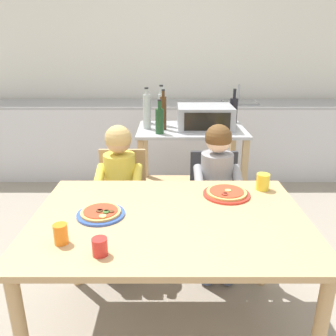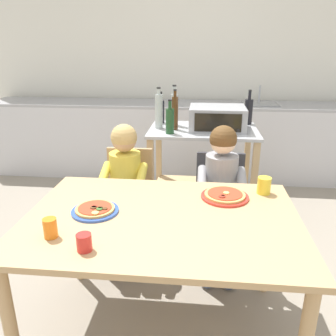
{
  "view_description": "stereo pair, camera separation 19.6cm",
  "coord_description": "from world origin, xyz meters",
  "px_view_note": "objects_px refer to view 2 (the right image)",
  "views": [
    {
      "loc": [
        -0.01,
        -1.55,
        1.55
      ],
      "look_at": [
        0.0,
        0.3,
        0.88
      ],
      "focal_mm": 36.89,
      "sensor_mm": 36.0,
      "label": 1
    },
    {
      "loc": [
        0.19,
        -1.54,
        1.55
      ],
      "look_at": [
        0.0,
        0.3,
        0.88
      ],
      "focal_mm": 36.89,
      "sensor_mm": 36.0,
      "label": 2
    }
  ],
  "objects_px": {
    "kitchen_island_cart": "(202,160)",
    "toaster_oven": "(217,118)",
    "child_in_grey_shirt": "(221,186)",
    "drinking_cup_red": "(84,242)",
    "bottle_clear_vinegar": "(175,112)",
    "dining_chair_left": "(128,195)",
    "pizza_plate_red_rimmed": "(225,196)",
    "pizza_plate_blue_rimmed": "(95,210)",
    "bottle_squat_spirits": "(174,109)",
    "dining_chair_right": "(219,202)",
    "child_in_yellow_shirt": "(124,180)",
    "drinking_cup_yellow": "(264,185)",
    "bottle_tall_green_wine": "(170,120)",
    "drinking_cup_orange": "(50,228)",
    "bottle_brown_beer": "(248,111)",
    "dining_table": "(162,232)",
    "bottle_slim_sauce": "(159,111)",
    "bottle_dark_olive_oil": "(161,111)"
  },
  "relations": [
    {
      "from": "toaster_oven",
      "to": "bottle_clear_vinegar",
      "type": "relative_size",
      "value": 1.38
    },
    {
      "from": "bottle_brown_beer",
      "to": "dining_chair_left",
      "type": "bearing_deg",
      "value": -138.23
    },
    {
      "from": "bottle_squat_spirits",
      "to": "drinking_cup_red",
      "type": "relative_size",
      "value": 4.72
    },
    {
      "from": "toaster_oven",
      "to": "drinking_cup_orange",
      "type": "relative_size",
      "value": 5.16
    },
    {
      "from": "bottle_brown_beer",
      "to": "dining_chair_right",
      "type": "relative_size",
      "value": 0.38
    },
    {
      "from": "toaster_oven",
      "to": "child_in_yellow_shirt",
      "type": "bearing_deg",
      "value": -131.86
    },
    {
      "from": "child_in_yellow_shirt",
      "to": "bottle_slim_sauce",
      "type": "bearing_deg",
      "value": 77.53
    },
    {
      "from": "drinking_cup_yellow",
      "to": "bottle_clear_vinegar",
      "type": "bearing_deg",
      "value": 120.74
    },
    {
      "from": "bottle_tall_green_wine",
      "to": "bottle_brown_beer",
      "type": "bearing_deg",
      "value": 32.12
    },
    {
      "from": "bottle_brown_beer",
      "to": "bottle_clear_vinegar",
      "type": "distance_m",
      "value": 0.7
    },
    {
      "from": "toaster_oven",
      "to": "dining_chair_left",
      "type": "relative_size",
      "value": 0.58
    },
    {
      "from": "bottle_brown_beer",
      "to": "kitchen_island_cart",
      "type": "bearing_deg",
      "value": -149.39
    },
    {
      "from": "bottle_dark_olive_oil",
      "to": "pizza_plate_red_rimmed",
      "type": "height_order",
      "value": "bottle_dark_olive_oil"
    },
    {
      "from": "bottle_clear_vinegar",
      "to": "dining_chair_left",
      "type": "distance_m",
      "value": 0.83
    },
    {
      "from": "drinking_cup_red",
      "to": "kitchen_island_cart",
      "type": "bearing_deg",
      "value": 74.37
    },
    {
      "from": "dining_table",
      "to": "dining_chair_left",
      "type": "relative_size",
      "value": 1.7
    },
    {
      "from": "kitchen_island_cart",
      "to": "pizza_plate_red_rimmed",
      "type": "xyz_separation_m",
      "value": [
        0.13,
        -1.13,
        0.18
      ]
    },
    {
      "from": "kitchen_island_cart",
      "to": "toaster_oven",
      "type": "xyz_separation_m",
      "value": [
        0.11,
        0.0,
        0.38
      ]
    },
    {
      "from": "dining_chair_right",
      "to": "drinking_cup_red",
      "type": "relative_size",
      "value": 10.76
    },
    {
      "from": "bottle_squat_spirits",
      "to": "child_in_grey_shirt",
      "type": "height_order",
      "value": "bottle_squat_spirits"
    },
    {
      "from": "dining_chair_left",
      "to": "drinking_cup_red",
      "type": "distance_m",
      "value": 1.16
    },
    {
      "from": "pizza_plate_blue_rimmed",
      "to": "toaster_oven",
      "type": "bearing_deg",
      "value": 64.63
    },
    {
      "from": "child_in_grey_shirt",
      "to": "pizza_plate_red_rimmed",
      "type": "relative_size",
      "value": 3.87
    },
    {
      "from": "bottle_clear_vinegar",
      "to": "dining_chair_left",
      "type": "height_order",
      "value": "bottle_clear_vinegar"
    },
    {
      "from": "drinking_cup_red",
      "to": "bottle_squat_spirits",
      "type": "bearing_deg",
      "value": 83.23
    },
    {
      "from": "pizza_plate_blue_rimmed",
      "to": "drinking_cup_orange",
      "type": "xyz_separation_m",
      "value": [
        -0.12,
        -0.26,
        0.03
      ]
    },
    {
      "from": "child_in_yellow_shirt",
      "to": "drinking_cup_yellow",
      "type": "bearing_deg",
      "value": -19.61
    },
    {
      "from": "bottle_clear_vinegar",
      "to": "pizza_plate_blue_rimmed",
      "type": "distance_m",
      "value": 1.4
    },
    {
      "from": "bottle_brown_beer",
      "to": "dining_table",
      "type": "distance_m",
      "value": 1.77
    },
    {
      "from": "child_in_grey_shirt",
      "to": "drinking_cup_red",
      "type": "relative_size",
      "value": 13.73
    },
    {
      "from": "bottle_brown_beer",
      "to": "bottle_slim_sauce",
      "type": "xyz_separation_m",
      "value": [
        -0.79,
        -0.25,
        0.03
      ]
    },
    {
      "from": "toaster_oven",
      "to": "bottle_dark_olive_oil",
      "type": "xyz_separation_m",
      "value": [
        -0.51,
        0.2,
        0.01
      ]
    },
    {
      "from": "toaster_oven",
      "to": "dining_chair_left",
      "type": "distance_m",
      "value": 1.02
    },
    {
      "from": "bottle_slim_sauce",
      "to": "bottle_dark_olive_oil",
      "type": "distance_m",
      "value": 0.22
    },
    {
      "from": "bottle_slim_sauce",
      "to": "dining_chair_right",
      "type": "xyz_separation_m",
      "value": [
        0.51,
        -0.65,
        -0.53
      ]
    },
    {
      "from": "bottle_slim_sauce",
      "to": "child_in_grey_shirt",
      "type": "relative_size",
      "value": 0.34
    },
    {
      "from": "dining_table",
      "to": "bottle_clear_vinegar",
      "type": "bearing_deg",
      "value": 92.05
    },
    {
      "from": "bottle_squat_spirits",
      "to": "pizza_plate_blue_rimmed",
      "type": "height_order",
      "value": "bottle_squat_spirits"
    },
    {
      "from": "bottle_tall_green_wine",
      "to": "dining_chair_right",
      "type": "distance_m",
      "value": 0.79
    },
    {
      "from": "bottle_slim_sauce",
      "to": "drinking_cup_orange",
      "type": "distance_m",
      "value": 1.67
    },
    {
      "from": "dining_chair_left",
      "to": "kitchen_island_cart",
      "type": "bearing_deg",
      "value": 48.14
    },
    {
      "from": "bottle_tall_green_wine",
      "to": "drinking_cup_red",
      "type": "height_order",
      "value": "bottle_tall_green_wine"
    },
    {
      "from": "kitchen_island_cart",
      "to": "drinking_cup_red",
      "type": "relative_size",
      "value": 12.31
    },
    {
      "from": "kitchen_island_cart",
      "to": "child_in_grey_shirt",
      "type": "xyz_separation_m",
      "value": [
        0.13,
        -0.78,
        0.09
      ]
    },
    {
      "from": "pizza_plate_blue_rimmed",
      "to": "dining_chair_left",
      "type": "bearing_deg",
      "value": 90.04
    },
    {
      "from": "pizza_plate_red_rimmed",
      "to": "dining_chair_right",
      "type": "bearing_deg",
      "value": 89.99
    },
    {
      "from": "kitchen_island_cart",
      "to": "bottle_tall_green_wine",
      "type": "bearing_deg",
      "value": -145.74
    },
    {
      "from": "toaster_oven",
      "to": "child_in_yellow_shirt",
      "type": "distance_m",
      "value": 1.03
    },
    {
      "from": "bottle_squat_spirits",
      "to": "child_in_yellow_shirt",
      "type": "bearing_deg",
      "value": -108.24
    },
    {
      "from": "child_in_yellow_shirt",
      "to": "drinking_cup_yellow",
      "type": "height_order",
      "value": "child_in_yellow_shirt"
    }
  ]
}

